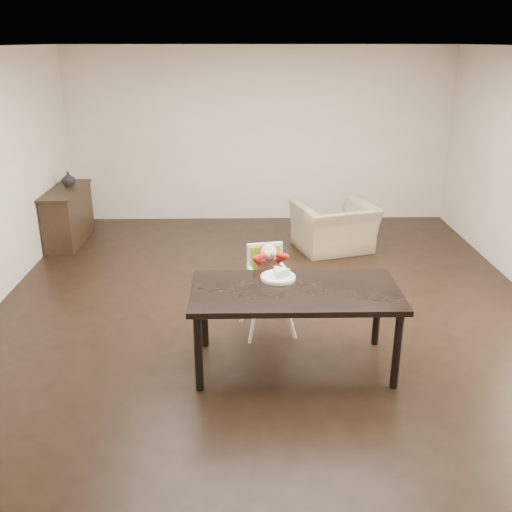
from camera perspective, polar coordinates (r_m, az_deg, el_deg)
The scene contains 8 objects.
ground at distance 6.19m, azimuth 1.25°, elevation -5.67°, with size 7.00×7.00×0.00m, color black.
room_walls at distance 5.61m, azimuth 1.40°, elevation 11.55°, with size 6.02×7.02×2.71m.
dining_table at distance 4.95m, azimuth 3.93°, elevation -4.17°, with size 1.80×0.90×0.75m.
high_chair at distance 5.58m, azimuth 1.14°, elevation -1.29°, with size 0.45×0.45×0.93m.
plate at distance 5.11m, azimuth 2.31°, elevation -1.95°, with size 0.36×0.36×0.09m.
armchair at distance 7.93m, azimuth 7.91°, elevation 3.63°, with size 1.02×0.66×0.89m, color #988561.
sideboard at distance 8.62m, azimuth -18.27°, elevation 3.83°, with size 0.44×1.26×0.79m.
vase at distance 8.70m, azimuth -18.25°, elevation 7.33°, with size 0.19×0.20×0.19m, color #99999E.
Camera 1 is at (-0.25, -5.54, 2.75)m, focal length 40.00 mm.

